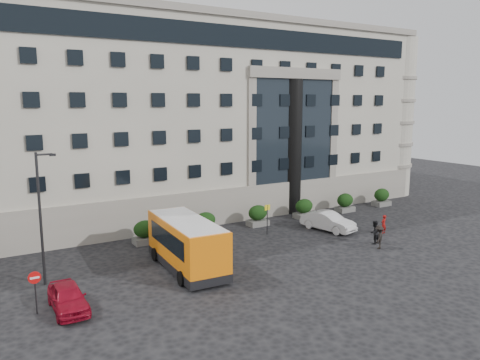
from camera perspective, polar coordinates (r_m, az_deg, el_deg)
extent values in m
plane|color=black|center=(32.17, 0.19, -10.20)|extent=(120.00, 120.00, 0.00)
cube|color=#A5A091|center=(52.62, -6.68, 7.44)|extent=(44.00, 24.00, 18.00)
cylinder|color=black|center=(45.78, 6.40, 4.00)|extent=(1.80, 1.80, 13.00)
cube|color=#5F5E5C|center=(37.22, -11.47, -7.23)|extent=(1.80, 1.20, 0.50)
ellipsoid|color=black|center=(36.97, -11.51, -5.87)|extent=(1.80, 1.26, 1.34)
cube|color=#5F5E5C|center=(39.17, -4.25, -6.22)|extent=(1.80, 1.20, 0.50)
ellipsoid|color=black|center=(38.93, -4.26, -4.92)|extent=(1.80, 1.26, 1.34)
cube|color=#5F5E5C|center=(41.67, 2.18, -5.23)|extent=(1.80, 1.20, 0.50)
ellipsoid|color=black|center=(41.45, 2.19, -4.00)|extent=(1.80, 1.26, 1.34)
cube|color=#5F5E5C|center=(44.64, 7.79, -4.31)|extent=(1.80, 1.20, 0.50)
ellipsoid|color=black|center=(44.43, 7.82, -3.16)|extent=(1.80, 1.26, 1.34)
cube|color=#5F5E5C|center=(48.00, 12.65, -3.48)|extent=(1.80, 1.20, 0.50)
ellipsoid|color=black|center=(47.80, 12.69, -2.40)|extent=(1.80, 1.26, 1.34)
cube|color=#5F5E5C|center=(51.66, 16.85, -2.74)|extent=(1.80, 1.20, 0.50)
ellipsoid|color=black|center=(51.48, 16.90, -1.74)|extent=(1.80, 1.26, 1.34)
cylinder|color=#262628|center=(29.94, -23.14, -4.51)|extent=(0.16, 0.16, 8.00)
cylinder|color=#262628|center=(29.36, -22.76, 2.89)|extent=(0.90, 0.12, 0.12)
cube|color=black|center=(29.43, -21.89, 2.87)|extent=(0.35, 0.18, 0.14)
cylinder|color=#262628|center=(38.68, 3.34, -4.88)|extent=(0.08, 0.08, 2.50)
cube|color=yellow|center=(38.43, 3.36, -3.36)|extent=(0.50, 0.06, 0.45)
cylinder|color=#262628|center=(26.89, -23.65, -12.60)|extent=(0.08, 0.08, 2.20)
cylinder|color=red|center=(26.52, -23.77, -10.84)|extent=(0.64, 0.05, 0.64)
cube|color=white|center=(26.49, -23.76, -10.87)|extent=(0.45, 0.04, 0.10)
cube|color=orange|center=(30.91, -6.52, -7.37)|extent=(3.12, 8.03, 2.72)
cube|color=black|center=(31.36, -6.47, -9.93)|extent=(3.16, 8.07, 0.55)
cube|color=black|center=(30.82, -6.53, -6.86)|extent=(3.09, 6.30, 1.18)
cube|color=silver|center=(30.55, -6.57, -5.02)|extent=(2.97, 7.63, 0.18)
cylinder|color=black|center=(28.70, -7.15, -11.83)|extent=(0.33, 0.91, 0.90)
cylinder|color=black|center=(29.69, -2.17, -11.01)|extent=(0.33, 0.91, 0.90)
cylinder|color=black|center=(33.20, -10.30, -8.91)|extent=(0.33, 0.91, 0.90)
cylinder|color=black|center=(34.06, -5.91, -8.33)|extent=(0.33, 0.91, 0.90)
cube|color=maroon|center=(44.97, -25.57, -3.08)|extent=(2.83, 4.25, 2.86)
cube|color=maroon|center=(42.16, -25.33, -4.49)|extent=(2.61, 1.95, 1.95)
cube|color=black|center=(41.29, -25.31, -4.20)|extent=(2.18, 0.23, 0.92)
cylinder|color=black|center=(42.44, -26.96, -5.69)|extent=(0.34, 0.98, 0.96)
cylinder|color=black|center=(42.54, -23.56, -5.41)|extent=(0.34, 0.98, 0.96)
cylinder|color=black|center=(46.12, -27.08, -4.55)|extent=(0.34, 0.98, 0.96)
cylinder|color=black|center=(46.20, -23.96, -4.29)|extent=(0.34, 0.98, 0.96)
imported|color=maroon|center=(26.89, -20.24, -13.29)|extent=(1.68, 4.15, 1.41)
imported|color=black|center=(43.35, -24.62, -5.01)|extent=(2.39, 4.65, 1.26)
imported|color=silver|center=(40.70, 10.69, -4.96)|extent=(2.75, 5.08, 1.59)
imported|color=maroon|center=(40.84, 17.10, -5.18)|extent=(0.64, 0.49, 1.58)
imported|color=black|center=(37.71, 16.06, -6.14)|extent=(0.99, 0.83, 1.84)
imported|color=black|center=(36.60, 16.60, -6.69)|extent=(1.32, 1.20, 1.78)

